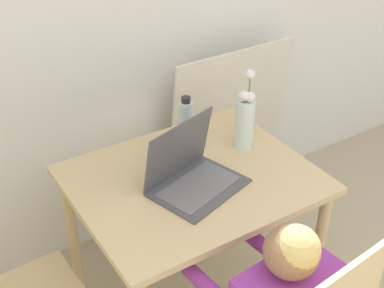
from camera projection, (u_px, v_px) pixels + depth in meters
The scene contains 6 objects.
wall_back at pixel (143, 2), 2.46m from camera, with size 6.40×0.05×2.50m.
dining_table at pixel (193, 198), 2.21m from camera, with size 0.95×0.78×0.75m.
laptop at pixel (190, 172), 2.08m from camera, with size 0.41×0.35×0.27m.
flower_vase at pixel (245, 119), 2.27m from camera, with size 0.08×0.08×0.36m.
water_bottle at pixel (186, 124), 2.28m from camera, with size 0.06×0.06×0.25m.
cardboard_panel at pixel (227, 130), 2.96m from camera, with size 0.72×0.15×0.99m.
Camera 1 is at (-1.11, 0.05, 2.02)m, focal length 50.00 mm.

